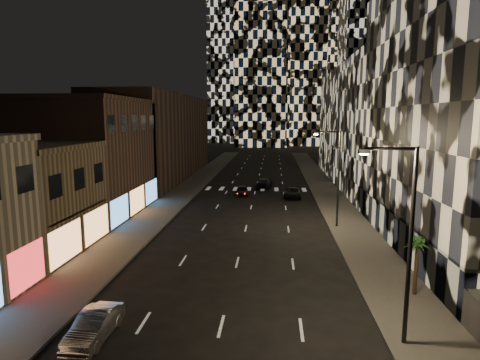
% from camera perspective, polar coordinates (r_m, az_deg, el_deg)
% --- Properties ---
extents(sidewalk_left, '(4.00, 120.00, 0.15)m').
position_cam_1_polar(sidewalk_left, '(59.84, -7.35, -1.07)').
color(sidewalk_left, '#47443F').
rests_on(sidewalk_left, ground).
extents(sidewalk_right, '(4.00, 120.00, 0.15)m').
position_cam_1_polar(sidewalk_right, '(58.99, 12.01, -1.34)').
color(sidewalk_right, '#47443F').
rests_on(sidewalk_right, ground).
extents(curb_left, '(0.20, 120.00, 0.15)m').
position_cam_1_polar(curb_left, '(59.43, -5.37, -1.10)').
color(curb_left, '#4C4C47').
rests_on(curb_left, ground).
extents(curb_right, '(0.20, 120.00, 0.15)m').
position_cam_1_polar(curb_right, '(58.76, 9.98, -1.31)').
color(curb_right, '#4C4C47').
rests_on(curb_right, ground).
extents(retail_tan, '(10.00, 10.00, 8.00)m').
position_cam_1_polar(retail_tan, '(35.21, -29.01, -2.65)').
color(retail_tan, '#756246').
rests_on(retail_tan, ground).
extents(retail_brown, '(10.00, 15.00, 12.00)m').
position_cam_1_polar(retail_brown, '(45.71, -20.53, 2.86)').
color(retail_brown, brown).
rests_on(retail_brown, ground).
extents(retail_filler_left, '(10.00, 40.00, 14.00)m').
position_cam_1_polar(retail_filler_left, '(70.44, -11.36, 6.00)').
color(retail_filler_left, brown).
rests_on(retail_filler_left, ground).
extents(midrise_base, '(0.60, 25.00, 3.00)m').
position_cam_1_polar(midrise_base, '(34.71, 21.13, -6.51)').
color(midrise_base, '#383838').
rests_on(midrise_base, ground).
extents(midrise_filler_right, '(16.00, 40.00, 18.00)m').
position_cam_1_polar(midrise_filler_right, '(66.94, 20.10, 7.20)').
color(midrise_filler_right, '#232326').
rests_on(midrise_filler_right, ground).
extents(tower_center_low, '(18.00, 18.00, 95.00)m').
position_cam_1_polar(tower_center_low, '(152.26, 3.21, 23.02)').
color(tower_center_low, black).
rests_on(tower_center_low, ground).
extents(streetlight_near, '(2.55, 0.25, 9.00)m').
position_cam_1_polar(streetlight_near, '(19.21, 22.48, -6.94)').
color(streetlight_near, black).
rests_on(streetlight_near, sidewalk_right).
extents(streetlight_far, '(2.55, 0.25, 9.00)m').
position_cam_1_polar(streetlight_far, '(38.38, 13.51, 1.15)').
color(streetlight_far, black).
rests_on(streetlight_far, sidewalk_right).
extents(car_silver_parked, '(1.51, 4.05, 1.32)m').
position_cam_1_polar(car_silver_parked, '(21.21, -20.02, -18.92)').
color(car_silver_parked, gray).
rests_on(car_silver_parked, ground).
extents(car_dark_midlane, '(1.82, 3.88, 1.28)m').
position_cam_1_polar(car_dark_midlane, '(53.82, 0.31, -1.50)').
color(car_dark_midlane, black).
rests_on(car_dark_midlane, ground).
extents(car_dark_oncoming, '(2.55, 5.08, 1.41)m').
position_cam_1_polar(car_dark_oncoming, '(59.53, 3.43, -0.44)').
color(car_dark_oncoming, black).
rests_on(car_dark_oncoming, ground).
extents(car_dark_rightlane, '(2.18, 4.63, 1.28)m').
position_cam_1_polar(car_dark_rightlane, '(52.58, 7.43, -1.83)').
color(car_dark_rightlane, black).
rests_on(car_dark_rightlane, ground).
extents(palm_tree, '(1.73, 1.76, 3.44)m').
position_cam_1_polar(palm_tree, '(25.46, 23.92, -8.74)').
color(palm_tree, '#47331E').
rests_on(palm_tree, sidewalk_right).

